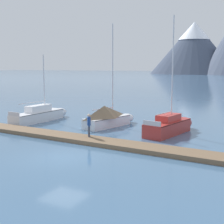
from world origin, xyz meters
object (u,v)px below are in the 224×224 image
(sailboat_second_berth, at_px, (108,117))
(sailboat_mid_dock_port, at_px, (171,125))
(sailboat_nearest_berth, at_px, (41,115))
(person_on_dock, at_px, (89,124))

(sailboat_second_berth, relative_size, sailboat_mid_dock_port, 0.98)
(sailboat_nearest_berth, relative_size, sailboat_second_berth, 0.83)
(sailboat_second_berth, bearing_deg, sailboat_nearest_berth, -174.88)
(sailboat_second_berth, bearing_deg, person_on_dock, -74.46)
(sailboat_second_berth, bearing_deg, sailboat_mid_dock_port, -1.04)
(sailboat_nearest_berth, height_order, sailboat_second_berth, sailboat_second_berth)
(sailboat_second_berth, height_order, sailboat_mid_dock_port, sailboat_mid_dock_port)
(sailboat_nearest_berth, distance_m, person_on_dock, 10.17)
(person_on_dock, bearing_deg, sailboat_mid_dock_port, 51.57)
(sailboat_mid_dock_port, bearing_deg, sailboat_second_berth, 178.96)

